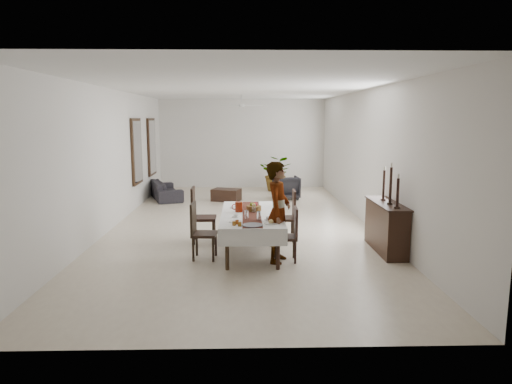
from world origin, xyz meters
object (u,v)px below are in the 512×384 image
at_px(dining_table_top, 252,215).
at_px(red_pitcher, 239,207).
at_px(sideboard_body, 386,228).
at_px(sofa, 166,190).
at_px(woman, 278,212).

bearing_deg(dining_table_top, red_pitcher, 149.04).
bearing_deg(sideboard_body, dining_table_top, 178.66).
height_order(red_pitcher, sofa, red_pitcher).
height_order(dining_table_top, red_pitcher, red_pitcher).
xyz_separation_m(red_pitcher, sideboard_body, (2.82, -0.21, -0.38)).
relative_size(dining_table_top, sofa, 1.20).
distance_m(dining_table_top, woman, 0.82).
height_order(red_pitcher, woman, woman).
xyz_separation_m(red_pitcher, woman, (0.70, -0.80, 0.06)).
relative_size(woman, sofa, 0.92).
distance_m(red_pitcher, woman, 1.06).
height_order(woman, sideboard_body, woman).
xyz_separation_m(woman, sofa, (-3.07, 6.48, -0.61)).
relative_size(dining_table_top, sideboard_body, 1.53).
bearing_deg(sideboard_body, red_pitcher, 175.83).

